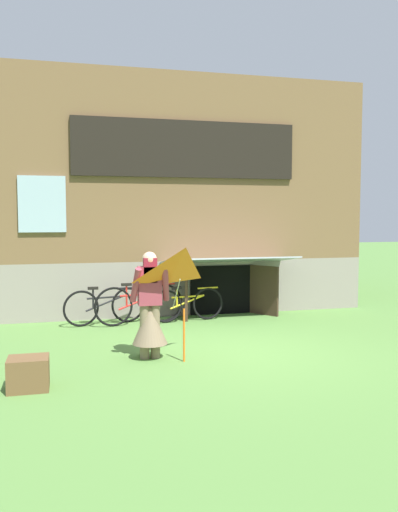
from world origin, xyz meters
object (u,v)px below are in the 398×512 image
object	(u,v)px
bicycle_black	(105,306)
wooden_crate	(28,374)
bicycle_yellow	(187,304)
person	(150,314)
bicycle_red	(139,304)
kite	(186,275)

from	to	relation	value
bicycle_black	wooden_crate	bearing A→B (deg)	-120.84
bicycle_yellow	bicycle_black	xyz separation A→B (m)	(-1.62, 0.09, 0.02)
person	wooden_crate	bearing A→B (deg)	-139.36
bicycle_red	bicycle_black	size ratio (longest dim) A/B	1.10
person	bicycle_black	bearing A→B (deg)	108.43
bicycle_black	person	bearing A→B (deg)	-93.09
bicycle_red	wooden_crate	xyz separation A→B (m)	(-1.84, -3.56, -0.20)
person	kite	xyz separation A→B (m)	(0.43, -0.50, 0.61)
kite	bicycle_black	size ratio (longest dim) A/B	0.98
bicycle_red	wooden_crate	world-z (taller)	bicycle_red
bicycle_red	bicycle_black	world-z (taller)	bicycle_red
kite	wooden_crate	xyz separation A→B (m)	(-2.09, -0.54, -1.08)
bicycle_yellow	wooden_crate	world-z (taller)	bicycle_yellow
person	wooden_crate	distance (m)	2.01
person	bicycle_yellow	xyz separation A→B (m)	(1.15, 2.57, -0.32)
bicycle_yellow	wooden_crate	distance (m)	4.58
person	bicycle_yellow	bearing A→B (deg)	74.31
person	kite	size ratio (longest dim) A/B	1.00
bicycle_red	kite	bearing A→B (deg)	-95.82
wooden_crate	person	bearing A→B (deg)	32.14
bicycle_red	wooden_crate	size ratio (longest dim) A/B	3.65
kite	wooden_crate	bearing A→B (deg)	-165.52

